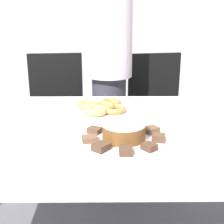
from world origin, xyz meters
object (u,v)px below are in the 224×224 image
(frosted_cake, at_px, (124,130))
(napkin, at_px, (18,119))
(office_chair_right, at_px, (159,121))
(plate_cake, at_px, (124,140))
(office_chair_left, at_px, (57,121))
(plate_donuts, at_px, (103,111))
(person_standing, at_px, (109,65))

(frosted_cake, distance_m, napkin, 0.55)
(office_chair_right, xyz_separation_m, plate_cake, (-0.31, -1.03, 0.29))
(office_chair_left, height_order, frosted_cake, office_chair_left)
(frosted_cake, bearing_deg, napkin, 151.67)
(frosted_cake, bearing_deg, plate_cake, 0.00)
(plate_donuts, distance_m, napkin, 0.41)
(person_standing, height_order, plate_donuts, person_standing)
(napkin, bearing_deg, person_standing, 57.66)
(person_standing, height_order, frosted_cake, person_standing)
(office_chair_left, height_order, plate_cake, office_chair_left)
(office_chair_right, height_order, napkin, office_chair_right)
(person_standing, height_order, office_chair_left, person_standing)
(person_standing, height_order, plate_cake, person_standing)
(office_chair_left, distance_m, plate_donuts, 0.80)
(office_chair_right, relative_size, plate_cake, 2.51)
(office_chair_left, relative_size, office_chair_right, 1.00)
(plate_donuts, relative_size, frosted_cake, 2.07)
(person_standing, bearing_deg, frosted_cake, -86.52)
(office_chair_left, xyz_separation_m, frosted_cake, (0.44, -1.04, 0.33))
(office_chair_right, bearing_deg, frosted_cake, -117.05)
(person_standing, bearing_deg, office_chair_right, 14.65)
(office_chair_right, distance_m, napkin, 1.14)
(napkin, bearing_deg, plate_donuts, 15.71)
(frosted_cake, relative_size, napkin, 1.03)
(office_chair_left, relative_size, plate_donuts, 2.61)
(office_chair_left, bearing_deg, plate_donuts, -68.62)
(frosted_cake, xyz_separation_m, napkin, (-0.49, 0.26, -0.04))
(plate_donuts, xyz_separation_m, frosted_cake, (0.09, -0.37, 0.04))
(office_chair_right, xyz_separation_m, plate_donuts, (-0.40, -0.66, 0.29))
(plate_cake, xyz_separation_m, napkin, (-0.49, 0.26, -0.00))
(plate_cake, height_order, plate_donuts, same)
(plate_cake, bearing_deg, office_chair_right, 73.44)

